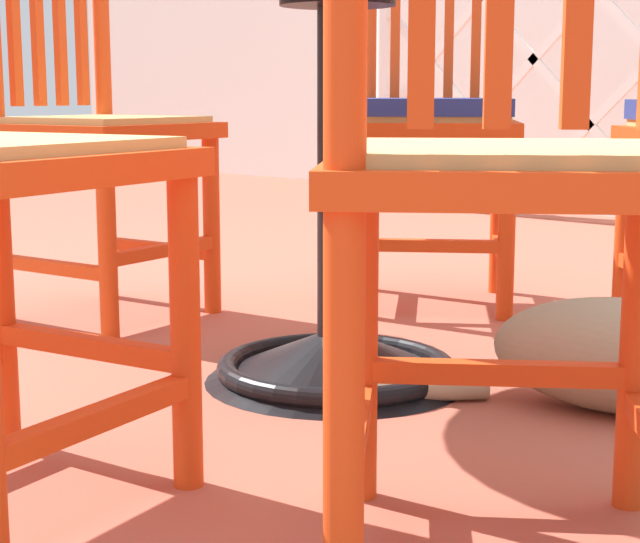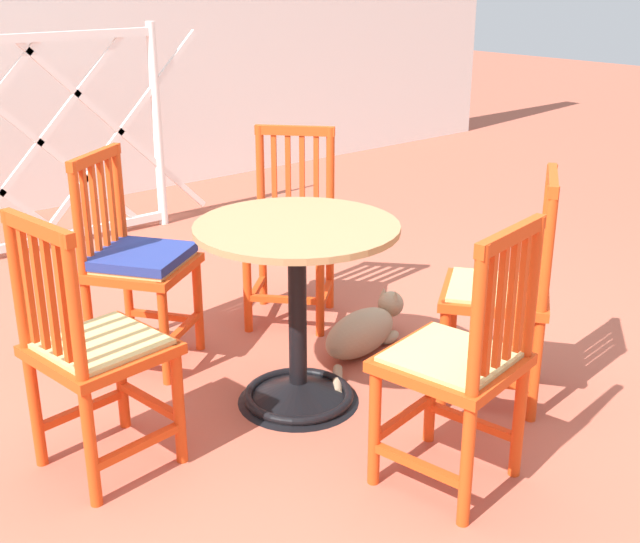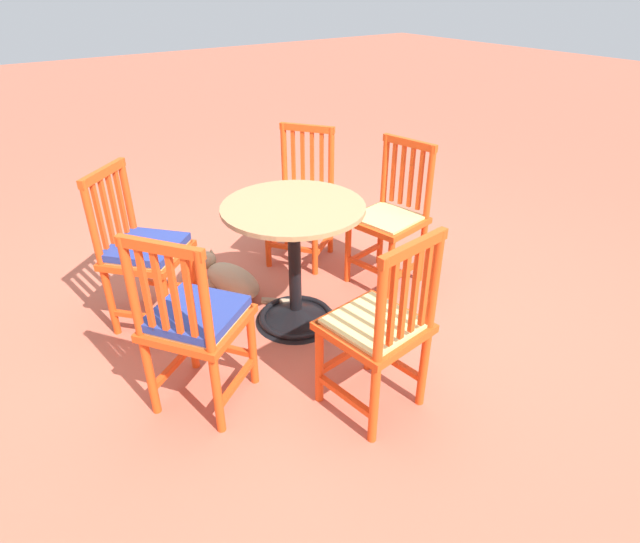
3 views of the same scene
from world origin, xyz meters
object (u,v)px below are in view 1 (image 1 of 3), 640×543
object	(u,v)px
cafe_table	(337,226)
orange_chair_at_corner	(434,122)
orange_chair_by_planter	(95,130)
orange_chair_tucked_in	(518,176)

from	to	relation	value
cafe_table	orange_chair_at_corner	world-z (taller)	orange_chair_at_corner
orange_chair_at_corner	orange_chair_by_planter	size ratio (longest dim) A/B	1.00
cafe_table	orange_chair_by_planter	distance (m)	0.81
cafe_table	orange_chair_by_planter	world-z (taller)	orange_chair_by_planter
orange_chair_tucked_in	cafe_table	bearing A→B (deg)	143.78
orange_chair_at_corner	orange_chair_tucked_in	xyz separation A→B (m)	(0.93, -1.18, -0.01)
cafe_table	orange_chair_by_planter	xyz separation A→B (m)	(-0.79, 0.08, 0.15)
cafe_table	orange_chair_by_planter	size ratio (longest dim) A/B	0.83
cafe_table	orange_chair_tucked_in	xyz separation A→B (m)	(0.64, -0.47, 0.15)
orange_chair_at_corner	cafe_table	bearing A→B (deg)	-67.77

